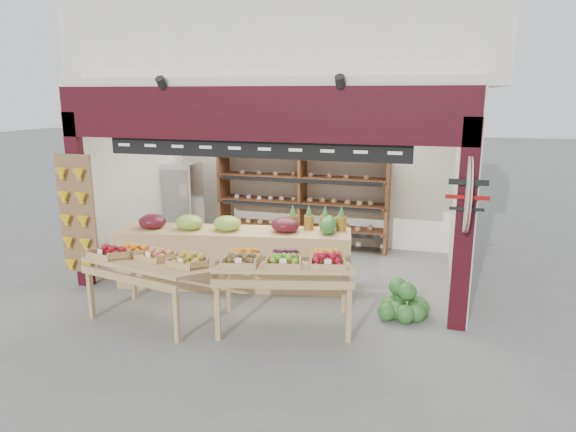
# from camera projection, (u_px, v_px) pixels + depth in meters

# --- Properties ---
(ground) EXTENTS (60.00, 60.00, 0.00)m
(ground) POSITION_uv_depth(u_px,v_px,m) (275.00, 279.00, 8.25)
(ground) COLOR slate
(ground) RESTS_ON ground
(shop_structure) EXTENTS (6.36, 5.12, 5.40)m
(shop_structure) POSITION_uv_depth(u_px,v_px,m) (302.00, 33.00, 8.84)
(shop_structure) COLOR silver
(shop_structure) RESTS_ON ground
(banana_board) EXTENTS (0.60, 0.15, 1.80)m
(banana_board) POSITION_uv_depth(u_px,v_px,m) (76.00, 217.00, 7.63)
(banana_board) COLOR brown
(banana_board) RESTS_ON ground
(gift_sign) EXTENTS (0.04, 0.93, 0.92)m
(gift_sign) POSITION_uv_depth(u_px,v_px,m) (468.00, 195.00, 6.03)
(gift_sign) COLOR #C1F3D7
(gift_sign) RESTS_ON ground
(back_shelving) EXTENTS (3.30, 0.54, 2.01)m
(back_shelving) POSITION_uv_depth(u_px,v_px,m) (302.00, 184.00, 9.78)
(back_shelving) COLOR brown
(back_shelving) RESTS_ON ground
(refrigerator) EXTENTS (0.64, 0.64, 1.60)m
(refrigerator) POSITION_uv_depth(u_px,v_px,m) (184.00, 202.00, 10.18)
(refrigerator) COLOR silver
(refrigerator) RESTS_ON ground
(cardboard_stack) EXTENTS (0.99, 0.78, 0.61)m
(cardboard_stack) POSITION_uv_depth(u_px,v_px,m) (201.00, 253.00, 8.87)
(cardboard_stack) COLOR beige
(cardboard_stack) RESTS_ON ground
(mid_counter) EXTENTS (3.60, 1.29, 1.10)m
(mid_counter) POSITION_uv_depth(u_px,v_px,m) (234.00, 255.00, 7.89)
(mid_counter) COLOR tan
(mid_counter) RESTS_ON ground
(display_table_left) EXTENTS (1.72, 1.18, 1.01)m
(display_table_left) POSITION_uv_depth(u_px,v_px,m) (148.00, 261.00, 6.74)
(display_table_left) COLOR tan
(display_table_left) RESTS_ON ground
(display_table_right) EXTENTS (1.86, 1.32, 1.07)m
(display_table_right) POSITION_uv_depth(u_px,v_px,m) (284.00, 263.00, 6.40)
(display_table_right) COLOR tan
(display_table_right) RESTS_ON ground
(watermelon_pile) EXTENTS (0.67, 0.62, 0.47)m
(watermelon_pile) POSITION_uv_depth(u_px,v_px,m) (403.00, 305.00, 6.82)
(watermelon_pile) COLOR #1F521B
(watermelon_pile) RESTS_ON ground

